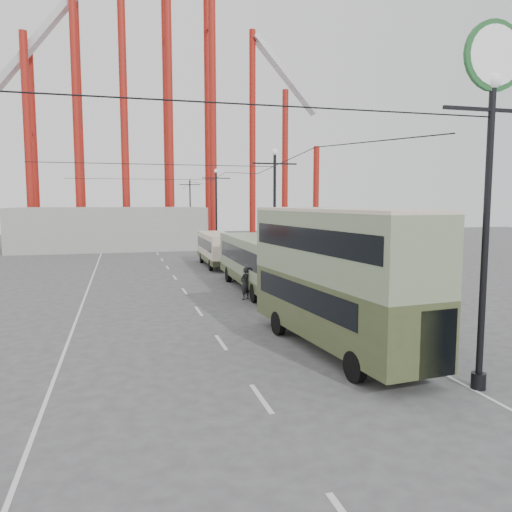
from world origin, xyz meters
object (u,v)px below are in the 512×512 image
object	(u,v)px
double_decker_bus	(336,272)
single_decker_green	(258,261)
pedestrian	(245,283)
lamp_post_near	(491,125)
single_decker_cream	(217,248)

from	to	relation	value
double_decker_bus	single_decker_green	xyz separation A→B (m)	(0.64, 13.61, -1.15)
double_decker_bus	pedestrian	world-z (taller)	double_decker_bus
lamp_post_near	double_decker_bus	world-z (taller)	lamp_post_near
lamp_post_near	single_decker_green	size ratio (longest dim) A/B	0.91
lamp_post_near	double_decker_bus	bearing A→B (deg)	118.13
lamp_post_near	pedestrian	world-z (taller)	lamp_post_near
single_decker_cream	pedestrian	size ratio (longest dim) A/B	4.94
lamp_post_near	pedestrian	distance (m)	17.28
single_decker_cream	pedestrian	bearing A→B (deg)	-93.58
single_decker_cream	single_decker_green	bearing A→B (deg)	-87.52
single_decker_green	pedestrian	xyz separation A→B (m)	(-1.56, -2.98, -0.95)
single_decker_green	single_decker_cream	world-z (taller)	single_decker_green
single_decker_cream	pedestrian	xyz separation A→B (m)	(-1.27, -15.42, -0.68)
lamp_post_near	single_decker_green	bearing A→B (deg)	96.00
single_decker_green	single_decker_cream	distance (m)	12.45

